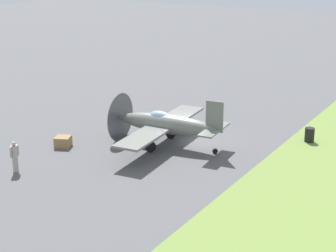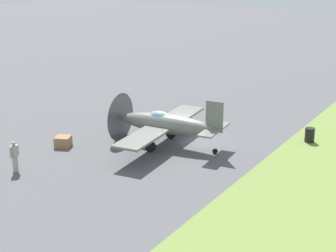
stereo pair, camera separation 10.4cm
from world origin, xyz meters
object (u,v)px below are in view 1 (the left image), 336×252
at_px(ground_crew_chief, 15,156).
at_px(fuel_drum, 310,135).
at_px(airplane_lead, 166,124).
at_px(supply_crate, 63,142).

xyz_separation_m(ground_crew_chief, fuel_drum, (13.07, -12.00, -0.46)).
bearing_deg(fuel_drum, airplane_lead, 125.92).
bearing_deg(airplane_lead, ground_crew_chief, 143.44).
distance_m(airplane_lead, fuel_drum, 9.04).
bearing_deg(airplane_lead, fuel_drum, -59.46).
height_order(airplane_lead, fuel_drum, airplane_lead).
relative_size(ground_crew_chief, supply_crate, 1.92).
height_order(airplane_lead, supply_crate, airplane_lead).
height_order(ground_crew_chief, fuel_drum, ground_crew_chief).
distance_m(airplane_lead, ground_crew_chief, 9.13).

